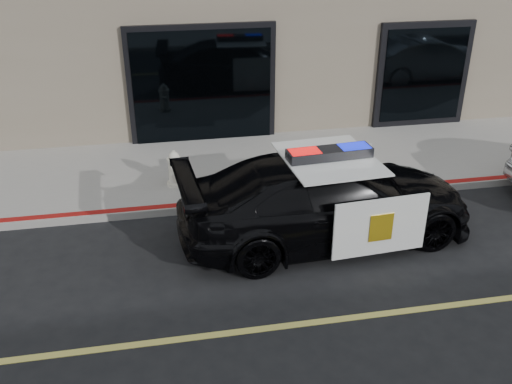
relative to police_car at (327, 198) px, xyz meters
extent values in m
plane|color=black|center=(-0.62, -2.23, -0.75)|extent=(120.00, 120.00, 0.00)
cube|color=gray|center=(-0.62, 3.02, -0.67)|extent=(60.00, 3.50, 0.15)
imported|color=black|center=(0.00, 0.00, -0.01)|extent=(2.81, 5.40, 1.48)
cube|color=white|center=(0.57, -1.02, -0.03)|extent=(1.58, 0.15, 0.99)
cube|color=white|center=(0.41, 1.09, -0.03)|extent=(1.58, 0.15, 0.99)
cube|color=white|center=(0.00, 0.00, 0.74)|extent=(1.60, 1.88, 0.02)
cube|color=gold|center=(0.57, -1.05, -0.03)|extent=(0.39, 0.04, 0.47)
cube|color=black|center=(0.00, 0.00, 0.83)|extent=(1.44, 0.47, 0.17)
cube|color=red|center=(-0.43, -0.03, 0.84)|extent=(0.52, 0.36, 0.16)
cube|color=#0C19CC|center=(0.43, 0.03, 0.84)|extent=(0.52, 0.36, 0.16)
cylinder|color=silver|center=(-2.47, 2.24, -0.56)|extent=(0.34, 0.34, 0.08)
cylinder|color=silver|center=(-2.47, 2.24, -0.29)|extent=(0.25, 0.25, 0.47)
cylinder|color=silver|center=(-2.47, 2.24, -0.03)|extent=(0.29, 0.29, 0.06)
sphere|color=silver|center=(-2.47, 2.24, 0.02)|extent=(0.22, 0.22, 0.22)
cylinder|color=silver|center=(-2.47, 2.24, 0.12)|extent=(0.07, 0.07, 0.07)
cylinder|color=silver|center=(-2.47, 2.40, -0.22)|extent=(0.12, 0.11, 0.12)
cylinder|color=silver|center=(-2.47, 2.08, -0.22)|extent=(0.12, 0.11, 0.12)
cylinder|color=silver|center=(-2.47, 2.05, -0.29)|extent=(0.16, 0.13, 0.16)
camera|label=1|loc=(-2.78, -8.26, 4.48)|focal=40.00mm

